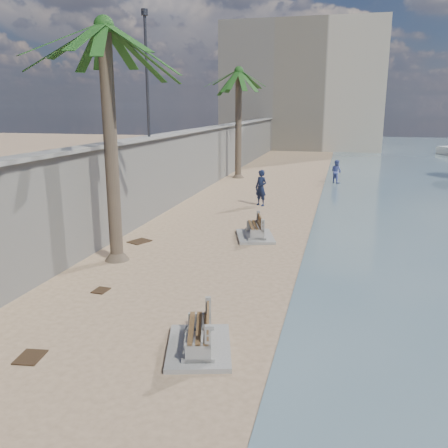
{
  "coord_description": "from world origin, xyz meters",
  "views": [
    {
      "loc": [
        3.12,
        -7.37,
        4.9
      ],
      "look_at": [
        -0.5,
        7.0,
        1.2
      ],
      "focal_mm": 38.0,
      "sensor_mm": 36.0,
      "label": 1
    }
  ],
  "objects_px": {
    "person_a": "(261,185)",
    "palm_back": "(239,73)",
    "bench_near": "(199,334)",
    "bench_far": "(255,229)",
    "palm_mid": "(104,29)",
    "person_b": "(336,170)"
  },
  "relations": [
    {
      "from": "bench_far",
      "to": "person_b",
      "type": "relative_size",
      "value": 1.34
    },
    {
      "from": "palm_back",
      "to": "bench_far",
      "type": "bearing_deg",
      "value": -75.13
    },
    {
      "from": "palm_mid",
      "to": "person_b",
      "type": "xyz_separation_m",
      "value": [
        6.59,
        18.11,
        -6.24
      ]
    },
    {
      "from": "bench_near",
      "to": "palm_mid",
      "type": "relative_size",
      "value": 0.27
    },
    {
      "from": "palm_back",
      "to": "person_a",
      "type": "bearing_deg",
      "value": -70.69
    },
    {
      "from": "person_a",
      "to": "palm_back",
      "type": "bearing_deg",
      "value": 139.44
    },
    {
      "from": "bench_far",
      "to": "palm_back",
      "type": "relative_size",
      "value": 0.28
    },
    {
      "from": "person_b",
      "to": "palm_mid",
      "type": "bearing_deg",
      "value": 111.38
    },
    {
      "from": "palm_back",
      "to": "person_b",
      "type": "distance_m",
      "value": 9.19
    },
    {
      "from": "bench_far",
      "to": "person_a",
      "type": "relative_size",
      "value": 1.08
    },
    {
      "from": "bench_far",
      "to": "person_b",
      "type": "height_order",
      "value": "person_b"
    },
    {
      "from": "bench_near",
      "to": "bench_far",
      "type": "bearing_deg",
      "value": 92.86
    },
    {
      "from": "palm_mid",
      "to": "palm_back",
      "type": "xyz_separation_m",
      "value": [
        -0.12,
        18.86,
        -0.02
      ]
    },
    {
      "from": "person_b",
      "to": "person_a",
      "type": "bearing_deg",
      "value": 108.45
    },
    {
      "from": "person_a",
      "to": "bench_far",
      "type": "bearing_deg",
      "value": -52.01
    },
    {
      "from": "bench_far",
      "to": "person_b",
      "type": "bearing_deg",
      "value": 79.39
    },
    {
      "from": "bench_far",
      "to": "palm_mid",
      "type": "bearing_deg",
      "value": -136.24
    },
    {
      "from": "bench_near",
      "to": "bench_far",
      "type": "distance_m",
      "value": 8.72
    },
    {
      "from": "palm_mid",
      "to": "person_b",
      "type": "bearing_deg",
      "value": 69.99
    },
    {
      "from": "bench_near",
      "to": "palm_mid",
      "type": "distance_m",
      "value": 9.43
    },
    {
      "from": "bench_far",
      "to": "palm_back",
      "type": "height_order",
      "value": "palm_back"
    },
    {
      "from": "bench_near",
      "to": "palm_mid",
      "type": "xyz_separation_m",
      "value": [
        -4.34,
        4.98,
        6.74
      ]
    }
  ]
}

